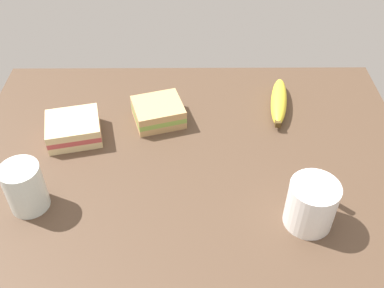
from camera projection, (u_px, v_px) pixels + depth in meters
tabletop at (192, 158)px, 90.94cm from camera, size 90.00×64.00×2.00cm
coffee_mug_black at (314, 204)px, 74.96cm from camera, size 9.86×10.13×8.89cm
sandwich_main at (76, 129)px, 92.90cm from camera, size 12.69×11.87×4.40cm
sandwich_side at (160, 112)px, 96.95cm from camera, size 12.48×11.79×4.40cm
glass_of_milk at (28, 189)px, 77.83cm from camera, size 6.91×6.91×9.30cm
banana at (281, 101)px, 100.55cm from camera, size 6.44×17.21×3.53cm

